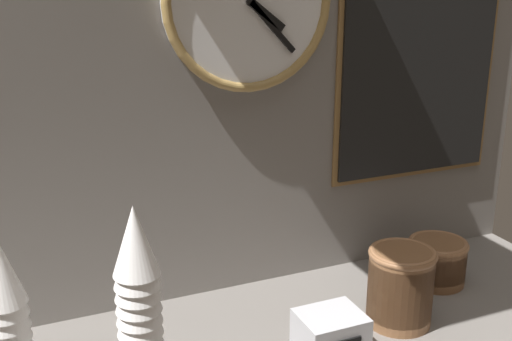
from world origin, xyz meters
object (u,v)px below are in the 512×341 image
Objects in this scene: cup_stack_left at (7,324)px; cup_stack_center_left at (139,307)px; bowl_stack_right at (400,285)px; menu_board at (419,64)px; wall_clock at (249,2)px; bowl_stack_far_right at (437,260)px; napkin_dispenser at (330,339)px.

cup_stack_left is 0.88× the size of cup_stack_center_left.
cup_stack_center_left is 0.54m from bowl_stack_right.
cup_stack_center_left is at bearing -157.90° from menu_board.
wall_clock reaches higher than bowl_stack_right.
bowl_stack_right is 0.64m from wall_clock.
bowl_stack_right reaches higher than bowl_stack_far_right.
menu_board is (0.94, 0.23, 0.32)m from cup_stack_left.
napkin_dispenser is (-0.38, -0.18, -0.00)m from bowl_stack_far_right.
bowl_stack_far_right is at bearing 4.81° from cup_stack_left.
bowl_stack_right is 0.52m from menu_board.
cup_stack_center_left is 0.85m from menu_board.
bowl_stack_far_right is 0.42m from napkin_dispenser.
wall_clock is (0.51, 0.22, 0.47)m from cup_stack_left.
menu_board is at bearing 80.39° from bowl_stack_far_right.
wall_clock is at bearing 42.86° from cup_stack_center_left.
cup_stack_center_left is 0.62m from wall_clock.
wall_clock is at bearing 130.63° from bowl_stack_right.
menu_board is at bearing 13.87° from cup_stack_left.
cup_stack_left is at bearing 177.38° from bowl_stack_right.
menu_board is at bearing 39.57° from napkin_dispenser.
bowl_stack_far_right is at bearing -20.08° from wall_clock.
wall_clock is (-0.22, 0.26, 0.54)m from bowl_stack_right.
cup_stack_center_left is 3.02× the size of napkin_dispenser.
menu_board is 4.66× the size of napkin_dispenser.
cup_stack_left is at bearing 160.82° from cup_stack_center_left.
cup_stack_center_left is (0.20, -0.07, 0.02)m from cup_stack_left.
cup_stack_center_left is 0.36m from napkin_dispenser.
bowl_stack_far_right is at bearing -99.61° from menu_board.
menu_board reaches higher than napkin_dispenser.
cup_stack_center_left is at bearing -176.22° from bowl_stack_right.
cup_stack_center_left is at bearing -168.47° from bowl_stack_far_right.
bowl_stack_right is 0.21m from bowl_stack_far_right.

